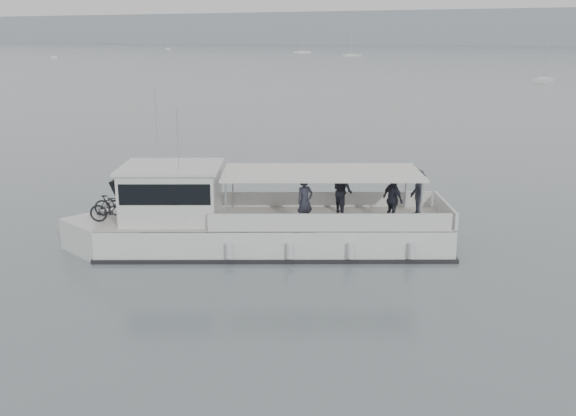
% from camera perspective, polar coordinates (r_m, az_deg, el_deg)
% --- Properties ---
extents(ground, '(1400.00, 1400.00, 0.00)m').
position_cam_1_polar(ground, '(25.57, -6.55, -2.37)').
color(ground, slate).
rests_on(ground, ground).
extents(headland, '(1400.00, 90.00, 28.00)m').
position_cam_1_polar(headland, '(581.05, 23.88, 14.45)').
color(headland, '#939EA8').
rests_on(headland, ground).
extents(tour_boat, '(13.72, 8.43, 5.99)m').
position_cam_1_polar(tour_boat, '(23.57, -4.14, -1.32)').
color(tour_boat, white).
rests_on(tour_boat, ground).
extents(moored_fleet, '(422.59, 239.52, 10.00)m').
position_cam_1_polar(moored_fleet, '(233.83, 9.79, 13.07)').
color(moored_fleet, white).
rests_on(moored_fleet, ground).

